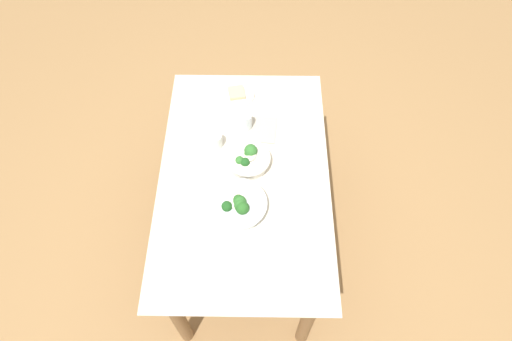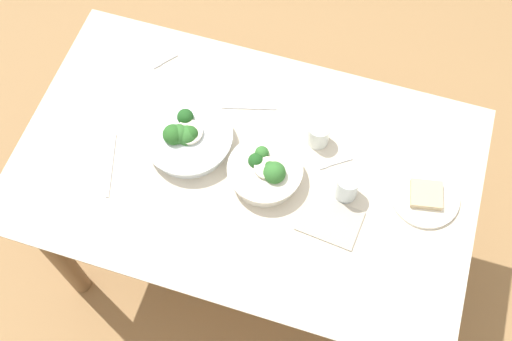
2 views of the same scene
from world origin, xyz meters
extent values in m
plane|color=#9E7547|center=(0.00, 0.00, 0.00)|extent=(6.00, 6.00, 0.00)
cube|color=beige|center=(0.00, 0.00, 0.77)|extent=(1.39, 0.85, 0.01)
cube|color=brown|center=(0.00, 0.00, 0.76)|extent=(1.35, 0.82, 0.02)
cylinder|color=brown|center=(-0.60, -0.33, 0.37)|extent=(0.07, 0.07, 0.74)
cylinder|color=brown|center=(-0.60, 0.33, 0.37)|extent=(0.07, 0.07, 0.74)
cylinder|color=brown|center=(0.60, 0.33, 0.37)|extent=(0.07, 0.07, 0.74)
cylinder|color=white|center=(-0.19, 0.02, 0.80)|extent=(0.24, 0.24, 0.05)
cylinder|color=white|center=(-0.19, 0.02, 0.83)|extent=(0.27, 0.27, 0.01)
sphere|color=#33702D|center=(-0.21, 0.01, 0.84)|extent=(0.06, 0.06, 0.06)
sphere|color=#286023|center=(-0.23, 0.00, 0.85)|extent=(0.06, 0.06, 0.06)
sphere|color=#286023|center=(-0.18, 0.02, 0.84)|extent=(0.05, 0.05, 0.05)
sphere|color=#33702D|center=(-0.19, 0.01, 0.84)|extent=(0.06, 0.06, 0.06)
sphere|color=#1E511E|center=(-0.21, 0.07, 0.84)|extent=(0.05, 0.05, 0.05)
cylinder|color=beige|center=(-0.19, 0.03, 0.84)|extent=(0.08, 0.08, 0.01)
cylinder|color=silver|center=(0.07, -0.02, 0.80)|extent=(0.20, 0.20, 0.05)
cylinder|color=silver|center=(0.07, -0.02, 0.83)|extent=(0.22, 0.22, 0.01)
sphere|color=#33702D|center=(0.10, -0.03, 0.85)|extent=(0.07, 0.07, 0.07)
sphere|color=#33702D|center=(0.04, 0.02, 0.84)|extent=(0.04, 0.04, 0.04)
sphere|color=#286023|center=(0.08, -0.01, 0.84)|extent=(0.04, 0.04, 0.04)
sphere|color=#1E511E|center=(0.03, -0.01, 0.84)|extent=(0.05, 0.05, 0.05)
cylinder|color=beige|center=(0.07, -0.02, 0.85)|extent=(0.07, 0.07, 0.01)
cylinder|color=silver|center=(0.53, 0.06, 0.78)|extent=(0.20, 0.20, 0.01)
cube|color=#CCB284|center=(0.53, 0.06, 0.80)|extent=(0.11, 0.10, 0.02)
cylinder|color=silver|center=(0.18, 0.15, 0.82)|extent=(0.07, 0.07, 0.08)
cylinder|color=silver|center=(0.31, 0.00, 0.82)|extent=(0.07, 0.07, 0.10)
cube|color=#B7B7BC|center=(0.27, 0.10, 0.78)|extent=(0.07, 0.05, 0.00)
cube|color=#B7B7BC|center=(0.22, 0.07, 0.78)|extent=(0.03, 0.03, 0.00)
cube|color=#B7B7BC|center=(-0.36, 0.30, 0.78)|extent=(0.05, 0.06, 0.00)
cube|color=#B7B7BC|center=(-0.39, 0.26, 0.78)|extent=(0.03, 0.03, 0.00)
cube|color=#B7B7BC|center=(-0.39, -0.12, 0.78)|extent=(0.07, 0.21, 0.00)
cube|color=#B7B7BC|center=(-0.07, 0.20, 0.78)|extent=(0.20, 0.07, 0.00)
cube|color=#B1A997|center=(0.29, -0.10, 0.78)|extent=(0.19, 0.15, 0.01)
camera|label=1|loc=(-1.18, -0.07, 2.62)|focal=30.76mm
camera|label=2|loc=(0.29, -0.83, 2.47)|focal=44.48mm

